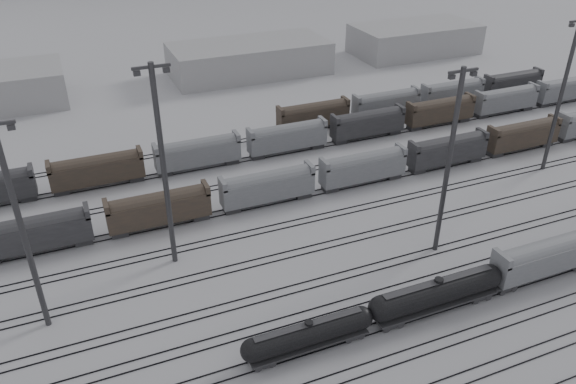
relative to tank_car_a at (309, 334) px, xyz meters
name	(u,v)px	position (x,y,z in m)	size (l,w,h in m)	color
ground	(434,317)	(16.00, -1.00, -2.23)	(900.00, 900.00, 0.00)	silver
tracks	(362,238)	(16.00, 16.50, -2.15)	(220.00, 71.50, 0.16)	black
tank_car_a	(309,334)	(0.00, 0.00, 0.00)	(15.59, 2.60, 3.85)	#27272A
tank_car_b	(437,293)	(16.64, 0.00, 0.39)	(18.30, 3.05, 4.52)	#27272A
hopper_car_a	(546,256)	(33.12, 0.00, 1.18)	(15.41, 3.06, 5.51)	#27272A
light_mast_a	(21,227)	(-26.36, 15.28, 11.39)	(4.11, 0.66, 25.67)	#363638
light_mast_b	(163,165)	(-9.97, 21.78, 12.34)	(4.39, 0.70, 27.46)	#363638
light_mast_c	(449,160)	(24.17, 10.41, 11.63)	(4.18, 0.67, 26.12)	#363638
light_mast_d	(562,94)	(56.31, 23.41, 11.72)	(4.21, 0.67, 26.30)	#363638
bg_string_near	(363,169)	(24.00, 31.00, 0.57)	(151.00, 3.00, 5.60)	slate
bg_string_mid	(368,125)	(34.00, 47.00, 0.57)	(151.00, 3.00, 5.60)	#27272A
bg_string_far	(420,99)	(51.50, 55.00, 0.57)	(66.00, 3.00, 5.60)	#43362B
warehouse_mid	(249,58)	(26.00, 94.00, 1.77)	(40.00, 18.00, 8.00)	#9D9DA0
warehouse_right	(414,39)	(76.00, 94.00, 1.77)	(35.00, 18.00, 8.00)	#9D9DA0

